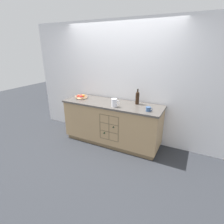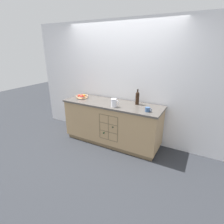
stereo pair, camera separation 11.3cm
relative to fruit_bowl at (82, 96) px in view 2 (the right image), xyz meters
name	(u,v)px [view 2 (the right image)]	position (x,y,z in m)	size (l,w,h in m)	color
ground_plane	(112,141)	(0.79, -0.01, -0.95)	(14.00, 14.00, 0.00)	#2D3035
back_wall	(121,83)	(0.79, 0.38, 0.32)	(4.47, 0.06, 2.55)	white
kitchen_island	(112,123)	(0.79, -0.01, -0.49)	(2.11, 0.69, 0.92)	olive
fruit_bowl	(82,96)	(0.00, 0.00, 0.00)	(0.28, 0.28, 0.09)	tan
white_pitcher	(114,103)	(0.94, -0.21, 0.05)	(0.17, 0.11, 0.16)	white
ceramic_mug	(148,109)	(1.60, -0.15, 0.00)	(0.12, 0.09, 0.08)	#385684
standing_wine_bottle	(137,98)	(1.28, 0.15, 0.10)	(0.08, 0.08, 0.31)	black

